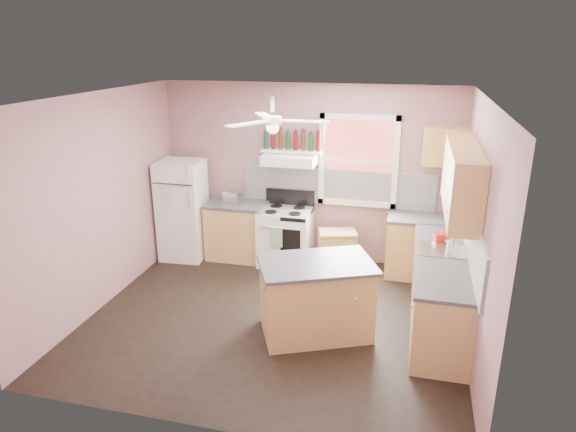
% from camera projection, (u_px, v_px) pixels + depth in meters
% --- Properties ---
extents(floor, '(4.50, 4.50, 0.00)m').
position_uv_depth(floor, '(274.00, 318.00, 6.39)').
color(floor, black).
rests_on(floor, ground).
extents(ceiling, '(4.50, 4.50, 0.00)m').
position_uv_depth(ceiling, '(272.00, 97.00, 5.52)').
color(ceiling, white).
rests_on(ceiling, ground).
extents(wall_back, '(4.50, 0.05, 2.70)m').
position_uv_depth(wall_back, '(309.00, 174.00, 7.81)').
color(wall_back, '#926769').
rests_on(wall_back, ground).
extents(wall_right, '(0.05, 4.00, 2.70)m').
position_uv_depth(wall_right, '(480.00, 232.00, 5.44)').
color(wall_right, '#926769').
rests_on(wall_right, ground).
extents(wall_left, '(0.05, 4.00, 2.70)m').
position_uv_depth(wall_left, '(100.00, 201.00, 6.47)').
color(wall_left, '#926769').
rests_on(wall_left, ground).
extents(backsplash_back, '(2.90, 0.03, 0.55)m').
position_uv_depth(backsplash_back, '(337.00, 187.00, 7.73)').
color(backsplash_back, white).
rests_on(backsplash_back, wall_back).
extents(backsplash_right, '(0.03, 2.60, 0.55)m').
position_uv_depth(backsplash_right, '(472.00, 237.00, 5.78)').
color(backsplash_right, white).
rests_on(backsplash_right, wall_right).
extents(window_view, '(1.00, 0.02, 1.20)m').
position_uv_depth(window_view, '(358.00, 161.00, 7.52)').
color(window_view, maroon).
rests_on(window_view, wall_back).
extents(window_frame, '(1.16, 0.07, 1.36)m').
position_uv_depth(window_frame, '(358.00, 161.00, 7.50)').
color(window_frame, white).
rests_on(window_frame, wall_back).
extents(refrigerator, '(0.70, 0.68, 1.55)m').
position_uv_depth(refrigerator, '(183.00, 210.00, 7.97)').
color(refrigerator, white).
rests_on(refrigerator, floor).
extents(base_cabinet_left, '(0.90, 0.60, 0.86)m').
position_uv_depth(base_cabinet_left, '(238.00, 231.00, 8.06)').
color(base_cabinet_left, tan).
rests_on(base_cabinet_left, floor).
extents(counter_left, '(0.92, 0.62, 0.04)m').
position_uv_depth(counter_left, '(237.00, 204.00, 7.91)').
color(counter_left, '#3E3E40').
rests_on(counter_left, base_cabinet_left).
extents(toaster, '(0.31, 0.22, 0.18)m').
position_uv_depth(toaster, '(233.00, 197.00, 7.88)').
color(toaster, silver).
rests_on(toaster, counter_left).
extents(stove, '(0.76, 0.64, 0.86)m').
position_uv_depth(stove, '(285.00, 237.00, 7.83)').
color(stove, white).
rests_on(stove, floor).
extents(range_hood, '(0.78, 0.50, 0.14)m').
position_uv_depth(range_hood, '(290.00, 159.00, 7.53)').
color(range_hood, white).
rests_on(range_hood, wall_back).
extents(bottle_shelf, '(0.90, 0.26, 0.03)m').
position_uv_depth(bottle_shelf, '(292.00, 151.00, 7.60)').
color(bottle_shelf, white).
rests_on(bottle_shelf, range_hood).
extents(cart, '(0.63, 0.50, 0.54)m').
position_uv_depth(cart, '(337.00, 252.00, 7.69)').
color(cart, tan).
rests_on(cart, floor).
extents(base_cabinet_corner, '(1.00, 0.60, 0.86)m').
position_uv_depth(base_cabinet_corner, '(422.00, 248.00, 7.42)').
color(base_cabinet_corner, tan).
rests_on(base_cabinet_corner, floor).
extents(base_cabinet_right, '(0.60, 2.20, 0.86)m').
position_uv_depth(base_cabinet_right, '(439.00, 293.00, 6.09)').
color(base_cabinet_right, tan).
rests_on(base_cabinet_right, floor).
extents(counter_corner, '(1.02, 0.62, 0.04)m').
position_uv_depth(counter_corner, '(424.00, 219.00, 7.27)').
color(counter_corner, '#3E3E40').
rests_on(counter_corner, base_cabinet_corner).
extents(counter_right, '(0.62, 2.22, 0.04)m').
position_uv_depth(counter_right, '(442.00, 258.00, 5.94)').
color(counter_right, '#3E3E40').
rests_on(counter_right, base_cabinet_right).
extents(sink, '(0.55, 0.45, 0.03)m').
position_uv_depth(sink, '(441.00, 251.00, 6.12)').
color(sink, silver).
rests_on(sink, counter_right).
extents(faucet, '(0.03, 0.03, 0.14)m').
position_uv_depth(faucet, '(456.00, 246.00, 6.06)').
color(faucet, silver).
rests_on(faucet, sink).
extents(upper_cabinet_right, '(0.33, 1.80, 0.76)m').
position_uv_depth(upper_cabinet_right, '(462.00, 180.00, 5.80)').
color(upper_cabinet_right, tan).
rests_on(upper_cabinet_right, wall_right).
extents(upper_cabinet_corner, '(0.60, 0.33, 0.52)m').
position_uv_depth(upper_cabinet_corner, '(446.00, 146.00, 7.01)').
color(upper_cabinet_corner, tan).
rests_on(upper_cabinet_corner, wall_back).
extents(paper_towel, '(0.26, 0.12, 0.12)m').
position_uv_depth(paper_towel, '(450.00, 192.00, 7.23)').
color(paper_towel, white).
rests_on(paper_towel, wall_back).
extents(island, '(1.42, 1.19, 0.86)m').
position_uv_depth(island, '(316.00, 299.00, 5.94)').
color(island, tan).
rests_on(island, floor).
extents(island_top, '(1.51, 1.29, 0.04)m').
position_uv_depth(island_top, '(316.00, 264.00, 5.80)').
color(island_top, '#3E3E40').
rests_on(island_top, island).
extents(ceiling_fan_hub, '(0.20, 0.20, 0.08)m').
position_uv_depth(ceiling_fan_hub, '(273.00, 120.00, 5.60)').
color(ceiling_fan_hub, white).
rests_on(ceiling_fan_hub, ceiling).
extents(soap_bottle, '(0.12, 0.12, 0.22)m').
position_uv_depth(soap_bottle, '(450.00, 246.00, 5.97)').
color(soap_bottle, silver).
rests_on(soap_bottle, counter_right).
extents(red_caddy, '(0.21, 0.17, 0.10)m').
position_uv_depth(red_caddy, '(441.00, 237.00, 6.39)').
color(red_caddy, '#AB1F0E').
rests_on(red_caddy, counter_right).
extents(wine_bottles, '(0.86, 0.06, 0.31)m').
position_uv_depth(wine_bottles, '(292.00, 140.00, 7.55)').
color(wine_bottles, '#143819').
rests_on(wine_bottles, bottle_shelf).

